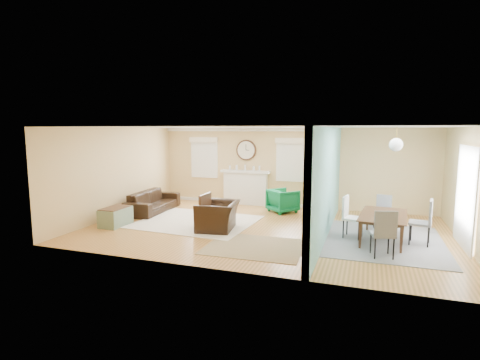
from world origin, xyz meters
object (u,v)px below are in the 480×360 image
at_px(dining_table, 384,228).
at_px(credenza, 319,207).
at_px(sofa, 153,201).
at_px(eames_chair, 218,216).
at_px(green_chair, 283,201).

bearing_deg(dining_table, credenza, 53.58).
bearing_deg(credenza, sofa, -174.56).
bearing_deg(sofa, dining_table, -102.21).
distance_m(eames_chair, green_chair, 2.80).
distance_m(sofa, dining_table, 6.78).
bearing_deg(dining_table, sofa, 86.42).
bearing_deg(eames_chair, sofa, -124.81).
xyz_separation_m(eames_chair, dining_table, (3.97, 0.35, -0.05)).
xyz_separation_m(eames_chair, green_chair, (1.11, 2.57, -0.00)).
distance_m(green_chair, dining_table, 3.62).
bearing_deg(eames_chair, green_chair, 148.07).
height_order(sofa, dining_table, sofa).
height_order(credenza, dining_table, credenza).
relative_size(sofa, eames_chair, 1.96).
bearing_deg(sofa, eames_chair, -119.95).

